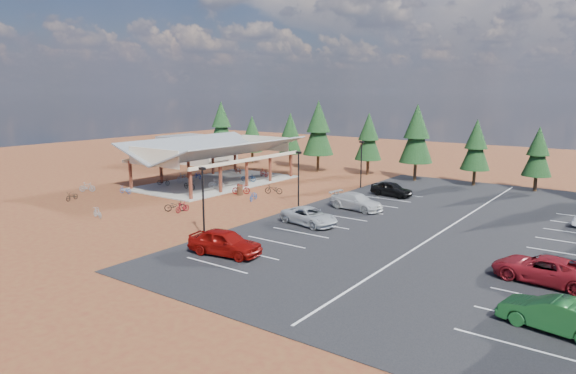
% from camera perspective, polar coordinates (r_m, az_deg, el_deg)
% --- Properties ---
extents(ground, '(140.00, 140.00, 0.00)m').
position_cam_1_polar(ground, '(48.26, -5.09, -1.94)').
color(ground, maroon).
rests_on(ground, ground).
extents(asphalt_lot, '(27.00, 44.00, 0.04)m').
position_cam_1_polar(asphalt_lot, '(41.81, 17.42, -4.32)').
color(asphalt_lot, black).
rests_on(asphalt_lot, ground).
extents(concrete_pad, '(10.60, 18.60, 0.10)m').
position_cam_1_polar(concrete_pad, '(59.95, -7.94, 0.51)').
color(concrete_pad, gray).
rests_on(concrete_pad, ground).
extents(bike_pavilion, '(11.65, 19.40, 4.97)m').
position_cam_1_polar(bike_pavilion, '(59.41, -8.03, 4.09)').
color(bike_pavilion, '#4F2116').
rests_on(bike_pavilion, concrete_pad).
extents(outbuilding, '(11.00, 7.00, 3.90)m').
position_cam_1_polar(outbuilding, '(77.17, -9.87, 4.17)').
color(outbuilding, '#ADA593').
rests_on(outbuilding, ground).
extents(lamp_post_0, '(0.50, 0.25, 5.14)m').
position_cam_1_polar(lamp_post_0, '(37.16, -9.42, -1.12)').
color(lamp_post_0, black).
rests_on(lamp_post_0, ground).
extents(lamp_post_1, '(0.50, 0.25, 5.14)m').
position_cam_1_polar(lamp_post_1, '(46.23, 1.18, 1.31)').
color(lamp_post_1, black).
rests_on(lamp_post_1, ground).
extents(lamp_post_2, '(0.50, 0.25, 5.14)m').
position_cam_1_polar(lamp_post_2, '(56.41, 8.14, 2.88)').
color(lamp_post_2, black).
rests_on(lamp_post_2, ground).
extents(trash_bin_0, '(0.60, 0.60, 0.90)m').
position_cam_1_polar(trash_bin_0, '(52.50, -5.37, -0.42)').
color(trash_bin_0, '#452918').
rests_on(trash_bin_0, ground).
extents(trash_bin_1, '(0.60, 0.60, 0.90)m').
position_cam_1_polar(trash_bin_1, '(53.57, -5.37, -0.20)').
color(trash_bin_1, '#452918').
rests_on(trash_bin_1, ground).
extents(pine_0, '(3.86, 3.86, 8.98)m').
position_cam_1_polar(pine_0, '(80.40, -7.42, 6.96)').
color(pine_0, '#382314').
rests_on(pine_0, ground).
extents(pine_1, '(2.98, 2.98, 6.95)m').
position_cam_1_polar(pine_1, '(75.53, -4.01, 5.85)').
color(pine_1, '#382314').
rests_on(pine_1, ground).
extents(pine_2, '(3.23, 3.23, 7.53)m').
position_cam_1_polar(pine_2, '(72.04, 0.26, 5.93)').
color(pine_2, '#382314').
rests_on(pine_2, ground).
extents(pine_3, '(4.00, 4.00, 9.31)m').
position_cam_1_polar(pine_3, '(67.30, 3.40, 6.52)').
color(pine_3, '#382314').
rests_on(pine_3, ground).
extents(pine_4, '(3.37, 3.37, 7.85)m').
position_cam_1_polar(pine_4, '(65.67, 8.95, 5.53)').
color(pine_4, '#382314').
rests_on(pine_4, ground).
extents(pine_5, '(3.88, 3.88, 9.05)m').
position_cam_1_polar(pine_5, '(61.93, 14.11, 5.72)').
color(pine_5, '#382314').
rests_on(pine_5, ground).
extents(pine_6, '(3.20, 3.20, 7.46)m').
position_cam_1_polar(pine_6, '(60.76, 20.17, 4.38)').
color(pine_6, '#382314').
rests_on(pine_6, ground).
extents(pine_7, '(2.96, 2.96, 6.89)m').
position_cam_1_polar(pine_7, '(59.65, 26.03, 3.52)').
color(pine_7, '#382314').
rests_on(pine_7, ground).
extents(bike_0, '(1.66, 0.97, 0.82)m').
position_cam_1_polar(bike_0, '(59.01, -13.67, 0.60)').
color(bike_0, black).
rests_on(bike_0, concrete_pad).
extents(bike_1, '(1.86, 0.54, 1.11)m').
position_cam_1_polar(bike_1, '(59.62, -11.64, 0.93)').
color(bike_1, gray).
rests_on(bike_1, concrete_pad).
extents(bike_2, '(1.84, 1.16, 0.91)m').
position_cam_1_polar(bike_2, '(62.57, -9.98, 1.34)').
color(bike_2, navy).
rests_on(bike_2, concrete_pad).
extents(bike_3, '(1.52, 0.82, 0.88)m').
position_cam_1_polar(bike_3, '(65.71, -5.55, 1.87)').
color(bike_3, maroon).
rests_on(bike_3, concrete_pad).
extents(bike_4, '(1.93, 0.90, 0.98)m').
position_cam_1_polar(bike_4, '(55.84, -10.89, 0.24)').
color(bike_4, black).
rests_on(bike_4, concrete_pad).
extents(bike_5, '(1.93, 1.12, 1.12)m').
position_cam_1_polar(bike_5, '(55.82, -7.97, 0.40)').
color(bike_5, '#9A9DA3').
rests_on(bike_5, concrete_pad).
extents(bike_6, '(1.86, 1.15, 0.92)m').
position_cam_1_polar(bike_6, '(59.77, -4.41, 1.04)').
color(bike_6, navy).
rests_on(bike_6, concrete_pad).
extents(bike_7, '(1.76, 0.96, 1.02)m').
position_cam_1_polar(bike_7, '(63.09, -2.72, 1.61)').
color(bike_7, maroon).
rests_on(bike_7, concrete_pad).
extents(bike_8, '(1.09, 1.72, 0.85)m').
position_cam_1_polar(bike_8, '(54.01, -22.87, -0.93)').
color(bike_8, black).
rests_on(bike_8, ground).
extents(bike_9, '(1.58, 1.43, 1.00)m').
position_cam_1_polar(bike_9, '(58.08, -21.42, -0.00)').
color(bike_9, gray).
rests_on(bike_9, ground).
extents(bike_10, '(1.66, 0.75, 0.84)m').
position_cam_1_polar(bike_10, '(55.65, -17.63, -0.28)').
color(bike_10, '#274BA0').
rests_on(bike_10, ground).
extents(bike_11, '(0.45, 1.56, 0.94)m').
position_cam_1_polar(bike_11, '(45.86, -11.65, -2.18)').
color(bike_11, maroon).
rests_on(bike_11, ground).
extents(bike_12, '(1.81, 1.79, 0.99)m').
position_cam_1_polar(bike_12, '(46.32, -12.42, -2.05)').
color(bike_12, black).
rests_on(bike_12, ground).
extents(bike_13, '(1.54, 0.66, 0.89)m').
position_cam_1_polar(bike_13, '(45.79, -20.42, -2.68)').
color(bike_13, '#989BA1').
rests_on(bike_13, ground).
extents(bike_14, '(1.16, 1.90, 0.94)m').
position_cam_1_polar(bike_14, '(49.76, -3.84, -0.99)').
color(bike_14, '#16489C').
rests_on(bike_14, ground).
extents(bike_15, '(1.78, 1.51, 1.10)m').
position_cam_1_polar(bike_15, '(52.92, -5.23, -0.22)').
color(bike_15, maroon).
rests_on(bike_15, ground).
extents(bike_16, '(1.99, 1.23, 0.99)m').
position_cam_1_polar(bike_16, '(52.91, -1.61, -0.25)').
color(bike_16, black).
rests_on(bike_16, ground).
extents(car_0, '(5.17, 2.73, 1.68)m').
position_cam_1_polar(car_0, '(33.39, -7.02, -6.10)').
color(car_0, maroon).
rests_on(car_0, asphalt_lot).
extents(car_2, '(5.24, 3.16, 1.36)m').
position_cam_1_polar(car_2, '(40.59, 2.38, -3.26)').
color(car_2, '#B2B6BA').
rests_on(car_2, asphalt_lot).
extents(car_3, '(5.27, 2.74, 1.46)m').
position_cam_1_polar(car_3, '(46.10, 7.62, -1.60)').
color(car_3, silver).
rests_on(car_3, asphalt_lot).
extents(car_4, '(4.46, 2.28, 1.45)m').
position_cam_1_polar(car_4, '(52.64, 11.42, -0.21)').
color(car_4, black).
rests_on(car_4, asphalt_lot).
extents(car_5, '(4.82, 2.33, 1.52)m').
position_cam_1_polar(car_5, '(25.92, 27.51, -12.44)').
color(car_5, '#1B5623').
rests_on(car_5, asphalt_lot).
extents(car_6, '(5.51, 2.87, 1.48)m').
position_cam_1_polar(car_6, '(31.87, 26.47, -8.17)').
color(car_6, maroon).
rests_on(car_6, asphalt_lot).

